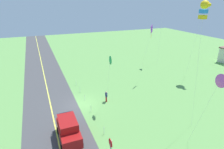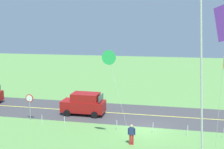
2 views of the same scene
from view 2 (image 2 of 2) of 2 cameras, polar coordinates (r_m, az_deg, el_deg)
name	(u,v)px [view 2 (image 2 of 2)]	position (r m, az deg, el deg)	size (l,w,h in m)	color
ground_plane	(145,130)	(24.97, 6.85, -11.23)	(120.00, 120.00, 0.10)	#60994C
asphalt_road	(149,115)	(28.71, 7.58, -8.30)	(120.00, 7.00, 0.00)	#424244
road_centre_stripe	(149,115)	(28.71, 7.58, -8.29)	(120.00, 0.16, 0.00)	#E5E04C
car_suv_foreground	(84,103)	(28.52, -5.78, -5.96)	(4.40, 2.12, 2.24)	maroon
stop_sign	(30,102)	(27.62, -16.62, -5.47)	(0.76, 0.08, 2.56)	gray
person_adult_near	(132,134)	(21.53, 4.05, -12.10)	(0.58, 0.22, 1.60)	red
kite_red_low	(109,58)	(20.56, -0.59, 3.50)	(2.33, 0.29, 7.20)	silver
fence_post_0	(224,133)	(24.47, 22.05, -11.11)	(0.05, 0.05, 0.90)	silver
fence_post_1	(188,130)	(24.12, 15.32, -11.03)	(0.05, 0.05, 0.90)	silver
fence_post_2	(153,128)	(24.10, 8.44, -10.80)	(0.05, 0.05, 0.90)	silver
fence_post_3	(117,125)	(24.45, 1.00, -10.37)	(0.05, 0.05, 0.90)	silver
fence_post_4	(65,121)	(25.75, -9.75, -9.46)	(0.05, 0.05, 0.90)	silver
fence_post_5	(42,120)	(26.62, -14.22, -8.98)	(0.05, 0.05, 0.90)	silver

